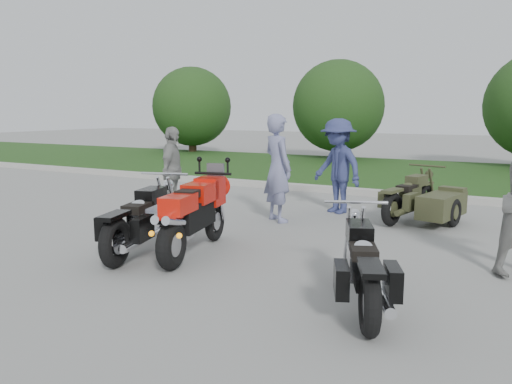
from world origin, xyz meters
The scene contains 12 objects.
ground centered at (0.00, 0.00, 0.00)m, with size 80.00×80.00×0.00m, color gray.
curb centered at (0.00, 6.00, 0.07)m, with size 60.00×0.30×0.15m, color #AEABA3.
grass_strip centered at (0.00, 10.15, 0.07)m, with size 60.00×8.00×0.14m, color #2B521C.
tree_far_left centered at (-10.00, 13.50, 2.19)m, with size 3.60×3.60×4.00m.
tree_mid_left centered at (-3.00, 13.50, 2.19)m, with size 3.60×3.60×4.00m.
sportbike_red centered at (-0.50, -0.07, 0.60)m, with size 0.66×2.14×1.02m.
cruiser_left centered at (-1.22, -0.34, 0.45)m, with size 0.77×2.23×0.87m.
cruiser_right centered at (2.13, -0.85, 0.41)m, with size 0.94×2.00×0.81m.
cruiser_sidecar centered at (2.06, 3.55, 0.38)m, with size 1.29×2.06×0.80m.
person_stripe centered at (-0.40, 2.47, 0.98)m, with size 0.71×0.47×1.95m, color #7B7EA7.
person_denim centered at (0.31, 3.70, 0.93)m, with size 1.20×0.69×1.86m, color navy.
person_back centered at (-2.47, 2.06, 0.86)m, with size 1.00×0.42×1.71m, color gray.
Camera 1 is at (3.44, -5.67, 2.00)m, focal length 35.00 mm.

